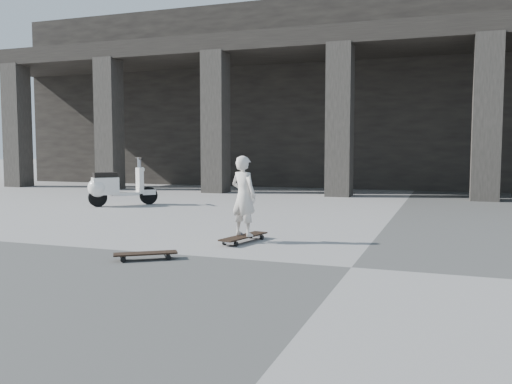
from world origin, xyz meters
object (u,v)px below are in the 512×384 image
(skateboard_spare, at_px, (146,254))
(child, at_px, (244,196))
(longboard, at_px, (244,237))
(scooter, at_px, (111,187))

(skateboard_spare, relative_size, child, 0.64)
(longboard, xyz_separation_m, scooter, (-4.39, 3.31, 0.35))
(child, relative_size, scooter, 0.90)
(longboard, relative_size, skateboard_spare, 1.33)
(longboard, bearing_deg, child, 76.72)
(skateboard_spare, xyz_separation_m, scooter, (-3.75, 4.77, 0.36))
(skateboard_spare, distance_m, scooter, 6.08)
(child, bearing_deg, skateboard_spare, 86.18)
(longboard, xyz_separation_m, skateboard_spare, (-0.65, -1.47, -0.01))
(longboard, xyz_separation_m, child, (-0.00, 0.00, 0.56))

